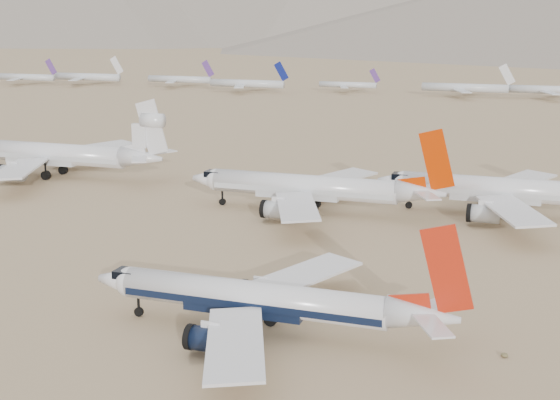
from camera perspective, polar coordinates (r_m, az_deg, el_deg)
name	(u,v)px	position (r m, az deg, el deg)	size (l,w,h in m)	color
ground	(295,334)	(95.59, 1.07, -9.78)	(7000.00, 7000.00, 0.00)	#89704F
main_airliner	(268,300)	(93.92, -0.88, -7.36)	(44.56, 43.53, 15.73)	silver
row2_gold_tail	(514,191)	(154.72, 16.71, 0.63)	(50.42, 49.31, 17.95)	silver
row2_orange_tail	(314,188)	(151.27, 2.54, 0.89)	(49.62, 48.54, 17.70)	silver
row2_white_trijet	(59,154)	(192.12, -15.90, 3.27)	(55.27, 54.02, 19.58)	silver
distant_storage_row	(526,89)	(382.30, 17.57, 7.73)	(558.11, 66.91, 14.52)	silver
desert_scrub	(39,384)	(86.61, -17.24, -12.76)	(233.60, 121.67, 0.63)	brown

